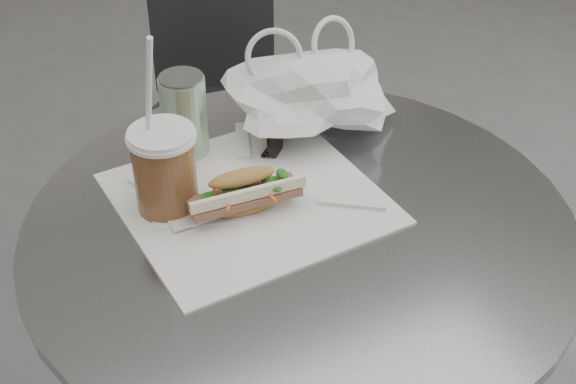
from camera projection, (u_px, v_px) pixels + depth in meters
name	position (u px, v px, depth m)	size (l,w,h in m)	color
cafe_table	(298.00, 356.00, 1.26)	(0.76, 0.76, 0.74)	slate
chair_far	(224.00, 159.00, 1.96)	(0.38, 0.40, 0.70)	#2E2D30
sandwich_paper	(249.00, 198.00, 1.13)	(0.35, 0.33, 0.00)	white
banh_mi	(244.00, 193.00, 1.09)	(0.19, 0.08, 0.07)	#B27943
iced_coffee	(165.00, 169.00, 1.08)	(0.09, 0.09, 0.27)	brown
sunglasses	(280.00, 134.00, 1.24)	(0.09, 0.09, 0.05)	black
plastic_bag	(310.00, 95.00, 1.25)	(0.25, 0.19, 0.12)	white
napkin_stack	(200.00, 196.00, 1.13)	(0.17, 0.17, 0.01)	white
drink_can	(184.00, 116.00, 1.19)	(0.07, 0.07, 0.13)	#61A765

